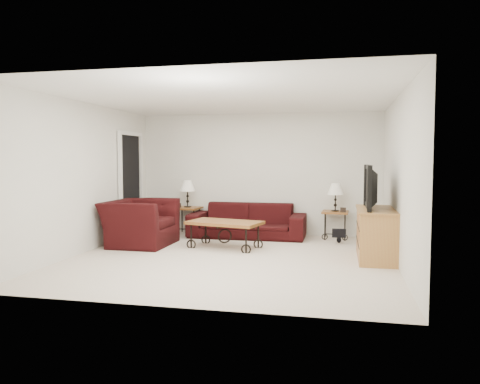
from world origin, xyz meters
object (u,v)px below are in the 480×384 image
object	(u,v)px
lamp_right	(335,197)
coffee_table	(225,235)
side_table_left	(188,220)
side_table_right	(335,225)
tv_stand	(376,234)
sofa	(247,220)
lamp_left	(188,194)
backpack	(339,230)
armchair	(140,223)
television	(376,187)

from	to	relation	value
lamp_right	coffee_table	bearing A→B (deg)	-143.89
side_table_left	side_table_right	size ratio (longest dim) A/B	1.03
side_table_right	tv_stand	xyz separation A→B (m)	(0.65, -1.76, 0.12)
tv_stand	side_table_left	bearing A→B (deg)	154.37
side_table_left	coffee_table	bearing A→B (deg)	-50.20
sofa	lamp_left	distance (m)	1.41
sofa	side_table_right	distance (m)	1.73
sofa	backpack	bearing A→B (deg)	-8.61
coffee_table	tv_stand	distance (m)	2.57
coffee_table	tv_stand	world-z (taller)	tv_stand
sofa	side_table_right	size ratio (longest dim) A/B	4.23
sofa	side_table_left	distance (m)	1.32
side_table_right	sofa	bearing A→B (deg)	-174.03
sofa	armchair	bearing A→B (deg)	-144.36
lamp_left	backpack	distance (m)	3.20
lamp_right	backpack	xyz separation A→B (m)	(0.08, -0.45, -0.57)
sofa	side_table_left	size ratio (longest dim) A/B	4.12
backpack	armchair	bearing A→B (deg)	-142.61
side_table_left	backpack	xyz separation A→B (m)	(3.11, -0.45, -0.03)
side_table_right	tv_stand	bearing A→B (deg)	-69.81
coffee_table	armchair	size ratio (longest dim) A/B	1.00
lamp_left	backpack	world-z (taller)	lamp_left
lamp_left	coffee_table	size ratio (longest dim) A/B	0.44
coffee_table	tv_stand	bearing A→B (deg)	-8.76
side_table_left	television	world-z (taller)	television
side_table_right	lamp_right	size ratio (longest dim) A/B	1.00
lamp_right	sofa	bearing A→B (deg)	-174.03
sofa	backpack	distance (m)	1.82
tv_stand	television	xyz separation A→B (m)	(-0.02, -0.00, 0.73)
television	backpack	world-z (taller)	television
sofa	side_table_left	world-z (taller)	sofa
side_table_right	side_table_left	bearing A→B (deg)	180.00
lamp_left	side_table_right	bearing A→B (deg)	0.00
side_table_left	lamp_right	size ratio (longest dim) A/B	1.03
armchair	television	distance (m)	4.16
lamp_left	television	world-z (taller)	television
television	backpack	size ratio (longest dim) A/B	2.37
lamp_right	armchair	bearing A→B (deg)	-157.61
lamp_left	sofa	bearing A→B (deg)	-7.84
sofa	backpack	xyz separation A→B (m)	(1.80, -0.27, -0.09)
lamp_left	tv_stand	bearing A→B (deg)	-25.63
lamp_left	lamp_right	distance (m)	3.03
side_table_right	coffee_table	bearing A→B (deg)	-143.89
lamp_right	backpack	distance (m)	0.73
lamp_right	coffee_table	world-z (taller)	lamp_right
side_table_right	lamp_left	xyz separation A→B (m)	(-3.03, 0.00, 0.57)
lamp_left	lamp_right	bearing A→B (deg)	0.00
lamp_right	tv_stand	world-z (taller)	lamp_right
side_table_right	television	size ratio (longest dim) A/B	0.46
side_table_left	armchair	size ratio (longest dim) A/B	0.44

